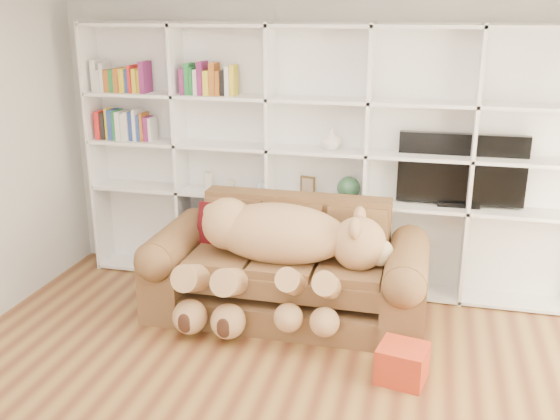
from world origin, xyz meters
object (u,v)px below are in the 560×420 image
(sofa, at_px, (288,274))
(tv, at_px, (461,171))
(gift_box, at_px, (402,363))
(teddy_bear, at_px, (277,248))

(sofa, bearing_deg, tv, 27.08)
(gift_box, height_order, tv, tv)
(teddy_bear, distance_m, tv, 1.75)
(sofa, distance_m, gift_box, 1.31)
(gift_box, bearing_deg, sofa, 141.75)
(teddy_bear, xyz_separation_m, tv, (1.41, 0.89, 0.51))
(sofa, distance_m, tv, 1.74)
(sofa, height_order, gift_box, sofa)
(gift_box, relative_size, tv, 0.30)
(sofa, distance_m, teddy_bear, 0.36)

